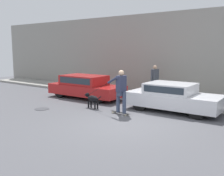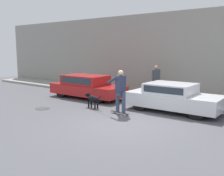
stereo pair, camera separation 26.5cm
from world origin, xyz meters
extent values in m
plane|color=#545459|center=(0.00, 0.00, 0.00)|extent=(36.00, 36.00, 0.00)
cube|color=gray|center=(0.00, 6.13, 2.32)|extent=(32.00, 0.30, 4.64)
cube|color=gray|center=(0.00, 4.93, 0.07)|extent=(30.00, 2.07, 0.14)
cylinder|color=black|center=(-3.14, 3.62, 0.33)|extent=(0.67, 0.22, 0.66)
cylinder|color=black|center=(-3.10, 2.19, 0.33)|extent=(0.67, 0.22, 0.66)
cylinder|color=black|center=(-5.75, 3.55, 0.33)|extent=(0.67, 0.22, 0.66)
cylinder|color=black|center=(-5.71, 2.12, 0.33)|extent=(0.67, 0.22, 0.66)
cube|color=#B21E1E|center=(-4.42, 2.87, 0.47)|extent=(4.25, 1.78, 0.54)
cube|color=#B21E1E|center=(-4.59, 2.87, 0.98)|extent=(2.42, 1.57, 0.50)
cube|color=#28333D|center=(-4.57, 2.11, 1.01)|extent=(2.09, 0.07, 0.32)
cylinder|color=black|center=(1.78, 3.64, 0.33)|extent=(0.67, 0.21, 0.67)
cylinder|color=black|center=(1.81, 2.15, 0.33)|extent=(0.67, 0.21, 0.67)
cylinder|color=black|center=(-0.66, 3.59, 0.33)|extent=(0.67, 0.21, 0.67)
cylinder|color=black|center=(-0.63, 2.10, 0.33)|extent=(0.67, 0.21, 0.67)
cube|color=silver|center=(0.58, 2.87, 0.49)|extent=(3.97, 1.82, 0.57)
cube|color=silver|center=(0.42, 2.87, 0.98)|extent=(2.00, 1.60, 0.43)
cube|color=#28333D|center=(0.44, 2.08, 1.00)|extent=(1.73, 0.05, 0.27)
cylinder|color=black|center=(-2.78, 1.17, 0.16)|extent=(0.07, 0.07, 0.32)
cylinder|color=black|center=(-2.75, 1.32, 0.16)|extent=(0.07, 0.07, 0.32)
cylinder|color=black|center=(-2.33, 1.11, 0.16)|extent=(0.07, 0.07, 0.32)
cylinder|color=black|center=(-2.31, 1.25, 0.16)|extent=(0.07, 0.07, 0.32)
ellipsoid|color=black|center=(-2.54, 1.21, 0.44)|extent=(0.68, 0.37, 0.27)
sphere|color=black|center=(-2.92, 1.27, 0.56)|extent=(0.20, 0.20, 0.20)
cylinder|color=black|center=(-3.00, 1.29, 0.55)|extent=(0.12, 0.10, 0.09)
cylinder|color=black|center=(-2.13, 1.15, 0.52)|extent=(0.26, 0.08, 0.20)
cylinder|color=beige|center=(-1.26, 0.98, 0.04)|extent=(0.07, 0.04, 0.07)
cylinder|color=beige|center=(-1.25, 1.13, 0.04)|extent=(0.07, 0.04, 0.07)
cylinder|color=beige|center=(-0.60, 0.93, 0.04)|extent=(0.07, 0.04, 0.07)
cylinder|color=beige|center=(-0.58, 1.08, 0.04)|extent=(0.07, 0.04, 0.07)
cube|color=black|center=(-0.92, 1.03, 0.08)|extent=(0.93, 0.20, 0.02)
cylinder|color=#38425B|center=(-1.04, 1.04, 0.52)|extent=(0.15, 0.15, 0.87)
cylinder|color=#38425B|center=(-0.71, 1.01, 0.52)|extent=(0.15, 0.15, 0.87)
cube|color=#38425B|center=(-0.88, 1.03, 0.87)|extent=(0.21, 0.35, 0.17)
cube|color=#2D334C|center=(-0.88, 1.03, 1.27)|extent=(0.25, 0.45, 0.63)
sphere|color=tan|center=(-0.88, 1.03, 1.70)|extent=(0.22, 0.22, 0.22)
cylinder|color=#2D334C|center=(-0.85, 1.29, 1.24)|extent=(0.09, 0.09, 0.60)
cylinder|color=#2D334C|center=(-1.16, 0.83, 1.41)|extent=(0.59, 0.23, 0.35)
cylinder|color=black|center=(-2.17, 1.08, 0.90)|extent=(1.50, 0.39, 0.75)
cylinder|color=#28282D|center=(-1.29, 4.82, 0.56)|extent=(0.14, 0.14, 0.84)
cylinder|color=#28282D|center=(-1.33, 4.67, 0.56)|extent=(0.14, 0.14, 0.84)
cube|color=#424751|center=(-1.31, 4.74, 1.29)|extent=(0.30, 0.44, 0.61)
cylinder|color=#424751|center=(-1.24, 4.97, 1.30)|extent=(0.09, 0.09, 0.58)
cylinder|color=#424751|center=(-1.38, 4.51, 1.30)|extent=(0.09, 0.09, 0.58)
sphere|color=tan|center=(-1.31, 4.74, 1.69)|extent=(0.20, 0.20, 0.20)
cube|color=tan|center=(-1.24, 4.97, 0.85)|extent=(0.18, 0.30, 0.32)
cylinder|color=#38383D|center=(-4.25, -0.27, 0.01)|extent=(0.63, 0.63, 0.01)
camera|label=1|loc=(5.00, -7.51, 2.65)|focal=42.00mm
camera|label=2|loc=(5.21, -7.35, 2.65)|focal=42.00mm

